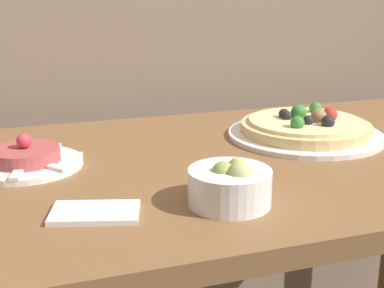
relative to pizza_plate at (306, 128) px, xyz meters
name	(u,v)px	position (x,y,z in m)	size (l,w,h in m)	color
dining_table	(219,208)	(-0.23, -0.08, -0.12)	(1.48, 0.71, 0.76)	brown
pizza_plate	(306,128)	(0.00, 0.00, 0.00)	(0.33, 0.33, 0.07)	white
tartare_plate	(26,159)	(-0.57, -0.01, 0.00)	(0.20, 0.20, 0.06)	white
small_bowl	(231,185)	(-0.29, -0.28, 0.01)	(0.12, 0.12, 0.07)	white
napkin	(95,213)	(-0.49, -0.26, -0.02)	(0.14, 0.11, 0.01)	white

